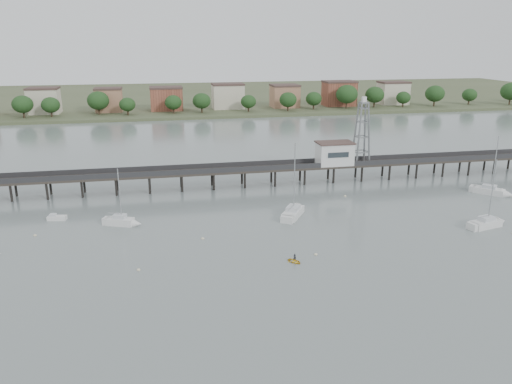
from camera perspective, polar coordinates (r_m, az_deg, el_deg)
The scene contains 13 objects.
ground_plane at distance 59.13m, azimuth 5.63°, elevation -15.77°, with size 500.00×500.00×0.00m, color slate.
pier at distance 112.02m, azimuth -3.21°, elevation 2.47°, with size 150.00×5.00×5.50m.
pier_building at distance 117.39m, azimuth 8.96°, elevation 4.41°, with size 8.40×5.40×5.30m.
lattice_tower at distance 118.92m, azimuth 12.02°, elevation 6.58°, with size 3.20×3.20×15.50m.
sailboat_b at distance 92.45m, azimuth -14.77°, elevation -3.33°, with size 6.76×4.14×10.94m.
sailboat_d at distance 98.37m, azimuth 25.24°, elevation -3.21°, with size 8.12×4.05×12.94m.
sailboat_c at distance 95.54m, azimuth 4.51°, elevation -2.14°, with size 7.01×9.05×14.83m.
sailboat_e at distance 118.49m, azimuth 25.66°, elevation 0.00°, with size 7.24×7.58×13.44m.
white_tender at distance 99.24m, azimuth -21.84°, elevation -2.76°, with size 3.55×1.99×1.30m.
yellow_dinghy at distance 75.64m, azimuth 4.43°, elevation -8.00°, with size 1.62×0.47×2.27m, color yellow.
dinghy_occupant at distance 75.64m, azimuth 4.43°, elevation -8.00°, with size 0.41×1.13×0.27m, color black.
mooring_buoys at distance 85.10m, azimuth 1.01°, elevation -4.95°, with size 80.93×28.16×0.39m.
far_shore at distance 289.01m, azimuth -8.39°, elevation 10.73°, with size 500.00×170.00×10.40m.
Camera 1 is at (-15.24, -47.34, 31.98)m, focal length 35.00 mm.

